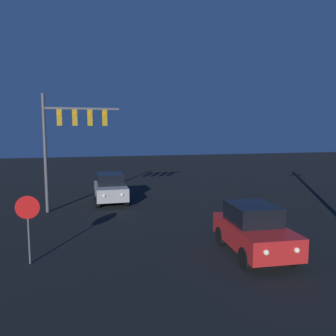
{
  "coord_description": "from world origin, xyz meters",
  "views": [
    {
      "loc": [
        -3.9,
        0.3,
        4.58
      ],
      "look_at": [
        0.0,
        15.22,
        2.83
      ],
      "focal_mm": 35.0,
      "sensor_mm": 36.0,
      "label": 1
    }
  ],
  "objects_px": {
    "car_near": "(254,230)",
    "stop_sign": "(28,216)",
    "car_far": "(110,188)",
    "traffic_signal_mast": "(68,130)"
  },
  "relations": [
    {
      "from": "car_far",
      "to": "traffic_signal_mast",
      "type": "height_order",
      "value": "traffic_signal_mast"
    },
    {
      "from": "car_far",
      "to": "stop_sign",
      "type": "height_order",
      "value": "stop_sign"
    },
    {
      "from": "traffic_signal_mast",
      "to": "stop_sign",
      "type": "height_order",
      "value": "traffic_signal_mast"
    },
    {
      "from": "car_far",
      "to": "stop_sign",
      "type": "relative_size",
      "value": 1.66
    },
    {
      "from": "stop_sign",
      "to": "car_far",
      "type": "bearing_deg",
      "value": 69.05
    },
    {
      "from": "traffic_signal_mast",
      "to": "car_far",
      "type": "bearing_deg",
      "value": 34.46
    },
    {
      "from": "traffic_signal_mast",
      "to": "stop_sign",
      "type": "relative_size",
      "value": 2.76
    },
    {
      "from": "car_near",
      "to": "stop_sign",
      "type": "bearing_deg",
      "value": -4.08
    },
    {
      "from": "car_far",
      "to": "car_near",
      "type": "bearing_deg",
      "value": 112.92
    },
    {
      "from": "car_near",
      "to": "car_far",
      "type": "relative_size",
      "value": 1.02
    }
  ]
}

